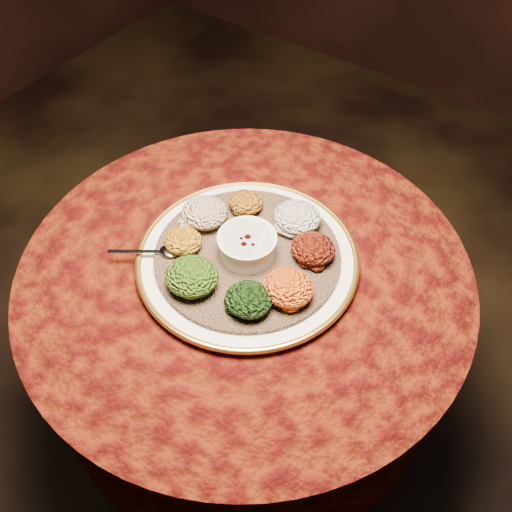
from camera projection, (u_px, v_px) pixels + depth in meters
The scene contains 13 objects.
table at pixel (246, 316), 1.34m from camera, with size 0.96×0.96×0.73m.
platter at pixel (247, 259), 1.20m from camera, with size 0.53×0.53×0.02m.
injera at pixel (247, 255), 1.19m from camera, with size 0.39×0.39×0.01m, color #886244.
stew_bowl at pixel (247, 244), 1.17m from camera, with size 0.12×0.12×0.05m.
spoon at pixel (163, 252), 1.18m from camera, with size 0.13×0.09×0.01m.
portion_ayib at pixel (297, 217), 1.22m from camera, with size 0.10×0.10×0.05m, color beige.
portion_kitfo at pixel (313, 249), 1.17m from camera, with size 0.09×0.09×0.04m, color black.
portion_tikil at pixel (288, 288), 1.10m from camera, with size 0.10×0.10×0.05m, color #C59210.
portion_gomen at pixel (249, 299), 1.08m from camera, with size 0.09×0.09×0.04m, color black.
portion_mixveg at pixel (192, 276), 1.11m from camera, with size 0.11×0.10×0.05m, color #9E290A.
portion_kik at pixel (183, 241), 1.18m from camera, with size 0.08×0.08×0.04m, color #BE7A10.
portion_timatim at pixel (204, 213), 1.23m from camera, with size 0.10×0.10×0.05m, color maroon.
portion_shiro at pixel (246, 202), 1.26m from camera, with size 0.08×0.07×0.04m, color #A25713.
Camera 1 is at (0.45, -0.62, 1.66)m, focal length 40.00 mm.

